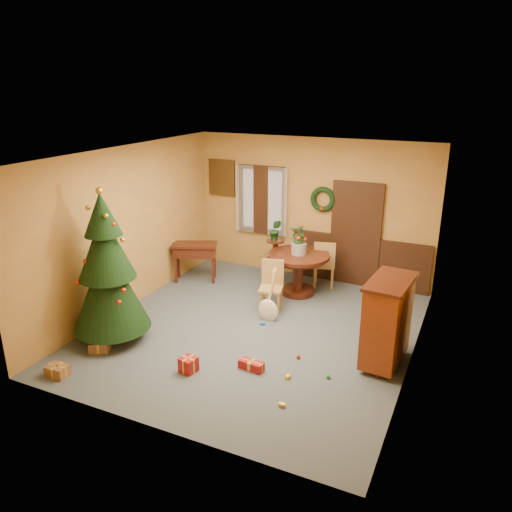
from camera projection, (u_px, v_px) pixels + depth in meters
The scene contains 21 objects.
room_envelope at pixel (320, 227), 10.18m from camera, with size 5.50×5.50×5.50m.
dining_table at pixel (298, 266), 9.57m from camera, with size 1.19×1.19×0.82m.
urn at pixel (299, 249), 9.45m from camera, with size 0.29×0.29×0.21m, color slate.
centerpiece_plant at pixel (299, 234), 9.35m from camera, with size 0.35×0.30×0.38m, color #1E4C23.
chair_near at pixel (272, 284), 8.93m from camera, with size 0.48×0.48×0.92m.
chair_far at pixel (324, 263), 9.91m from camera, with size 0.51×0.51×0.97m.
guitar at pixel (268, 297), 8.54m from camera, with size 0.37×0.17×0.86m, color beige, non-canonical shape.
plant_stand at pixel (275, 256), 10.11m from camera, with size 0.35×0.35×0.91m.
stand_plant at pixel (276, 230), 9.93m from camera, with size 0.24×0.19×0.43m, color #19471E.
christmas_tree at pixel (108, 271), 7.65m from camera, with size 1.20×1.20×2.48m.
writing_desk at pixel (195, 253), 10.22m from camera, with size 1.00×0.77×0.80m.
sideboard at pixel (387, 320), 7.11m from camera, with size 0.63×1.07×1.32m.
gift_a at pixel (58, 371), 7.00m from camera, with size 0.30×0.23×0.16m.
gift_b at pixel (188, 365), 7.10m from camera, with size 0.26×0.26×0.22m.
gift_c at pixel (100, 346), 7.65m from camera, with size 0.35×0.31×0.16m.
gift_d at pixel (251, 365), 7.17m from camera, with size 0.38×0.19×0.13m.
toy_a at pixel (263, 324), 8.47m from camera, with size 0.08×0.05×0.05m, color #2758AA.
toy_b at pixel (328, 376), 6.96m from camera, with size 0.06×0.06×0.06m, color green.
toy_c at pixel (288, 377), 6.95m from camera, with size 0.08×0.05×0.05m, color gold.
toy_d at pixel (298, 357), 7.45m from camera, with size 0.06×0.06×0.06m, color #B8280C.
toy_e at pixel (282, 405), 6.35m from camera, with size 0.08×0.05×0.05m, color gold.
Camera 1 is at (3.15, -6.73, 3.92)m, focal length 35.00 mm.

